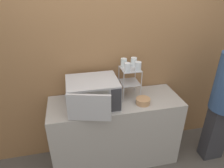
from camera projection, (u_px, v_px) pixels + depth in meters
The scene contains 9 objects.
wall_back at pixel (110, 60), 2.44m from camera, with size 8.00×0.06×2.60m.
counter at pixel (115, 131), 2.55m from camera, with size 1.56×0.55×0.91m.
microwave at pixel (92, 93), 2.20m from camera, with size 0.57×0.58×0.31m.
dish_rack at pixel (130, 76), 2.34m from camera, with size 0.22×0.23×0.36m.
glass_front_left at pixel (127, 67), 2.20m from camera, with size 0.07×0.07×0.10m.
glass_back_right at pixel (134, 62), 2.35m from camera, with size 0.07×0.07×0.10m.
glass_front_right at pixel (138, 66), 2.22m from camera, with size 0.07×0.07×0.10m.
glass_back_left at pixel (124, 63), 2.32m from camera, with size 0.07×0.07×0.10m.
bowl at pixel (143, 101), 2.28m from camera, with size 0.16×0.16×0.07m.
Camera 1 is at (-0.47, -1.66, 2.16)m, focal length 32.00 mm.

